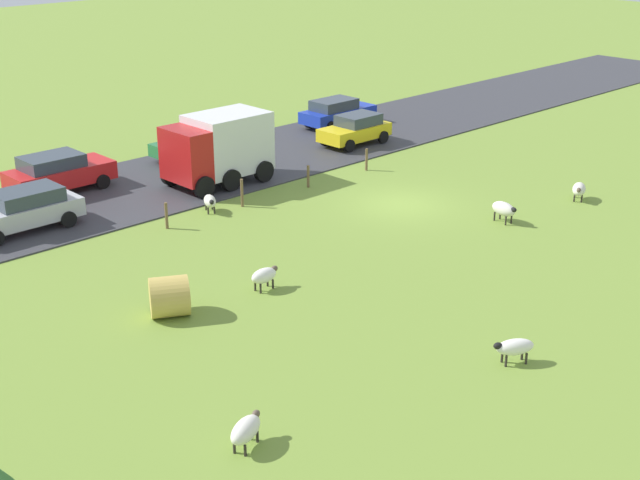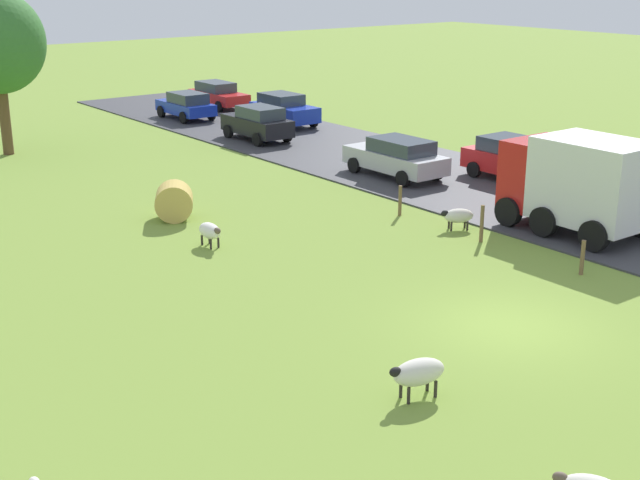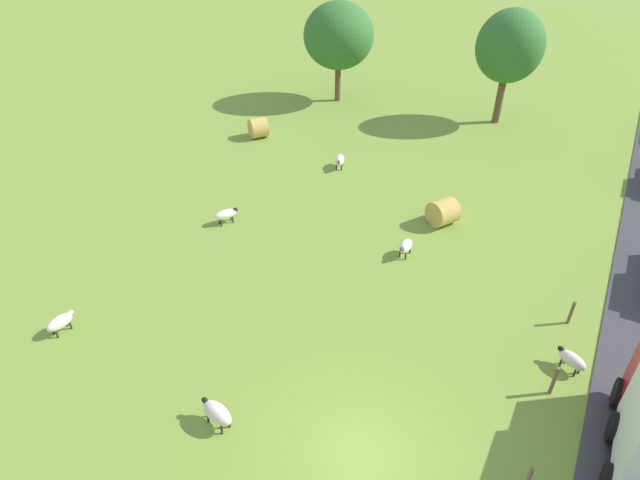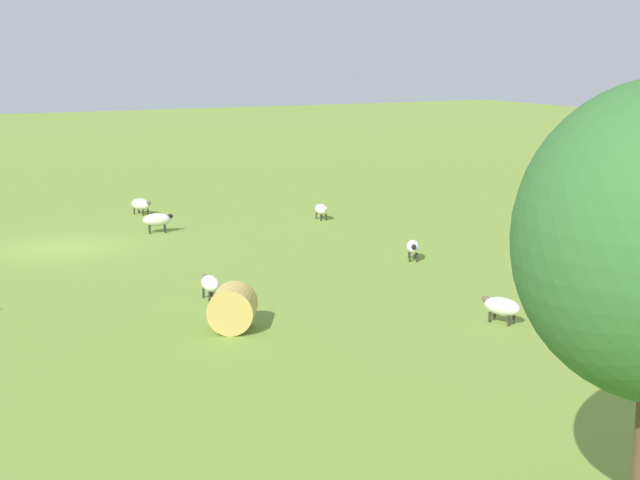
{
  "view_description": "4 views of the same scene",
  "coord_description": "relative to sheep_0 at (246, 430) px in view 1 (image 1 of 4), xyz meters",
  "views": [
    {
      "loc": [
        -22.87,
        26.72,
        12.08
      ],
      "look_at": [
        -2.37,
        7.01,
        0.96
      ],
      "focal_mm": 49.22,
      "sensor_mm": 36.0,
      "label": 1
    },
    {
      "loc": [
        -15.45,
        -12.71,
        8.43
      ],
      "look_at": [
        -1.57,
        5.47,
        1.1
      ],
      "focal_mm": 48.91,
      "sensor_mm": 36.0,
      "label": 2
    },
    {
      "loc": [
        3.49,
        -8.65,
        14.06
      ],
      "look_at": [
        -5.75,
        7.7,
        0.99
      ],
      "focal_mm": 29.75,
      "sensor_mm": 36.0,
      "label": 3
    },
    {
      "loc": [
        6.93,
        36.23,
        7.65
      ],
      "look_at": [
        -7.39,
        7.77,
        1.07
      ],
      "focal_mm": 52.2,
      "sensor_mm": 36.0,
      "label": 4
    }
  ],
  "objects": [
    {
      "name": "car_3",
      "position": [
        20.67,
        -13.74,
        0.36
      ],
      "size": [
        2.12,
        4.45,
        1.49
      ],
      "color": "#237238",
      "rests_on": "road_strip"
    },
    {
      "name": "fence_post_2",
      "position": [
        13.52,
        -10.89,
        0.12
      ],
      "size": [
        0.12,
        0.12,
        1.2
      ],
      "primitive_type": "cylinder",
      "color": "brown",
      "rests_on": "ground_plane"
    },
    {
      "name": "fence_post_1",
      "position": [
        13.52,
        -14.68,
        0.02
      ],
      "size": [
        0.12,
        0.12,
        1.01
      ],
      "primitive_type": "cylinder",
      "color": "brown",
      "rests_on": "ground_plane"
    },
    {
      "name": "sheep_1",
      "position": [
        4.82,
        -17.18,
        0.08
      ],
      "size": [
        1.31,
        0.76,
        0.84
      ],
      "color": "silver",
      "rests_on": "ground_plane"
    },
    {
      "name": "car_8",
      "position": [
        20.56,
        -6.31,
        0.44
      ],
      "size": [
        2.21,
        4.54,
        1.67
      ],
      "color": "red",
      "rests_on": "road_strip"
    },
    {
      "name": "sheep_0",
      "position": [
        0.0,
        0.0,
        0.0
      ],
      "size": [
        0.9,
        1.26,
        0.74
      ],
      "color": "silver",
      "rests_on": "ground_plane"
    },
    {
      "name": "sheep_5",
      "position": [
        4.2,
        -21.79,
        0.0
      ],
      "size": [
        0.99,
        1.22,
        0.76
      ],
      "color": "silver",
      "rests_on": "ground_plane"
    },
    {
      "name": "road_strip",
      "position": [
        18.66,
        -15.87,
        -0.45
      ],
      "size": [
        8.0,
        80.0,
        0.06
      ],
      "primitive_type": "cube",
      "color": "#38383D",
      "rests_on": "ground_plane"
    },
    {
      "name": "fence_post_3",
      "position": [
        13.52,
        -7.1,
        0.05
      ],
      "size": [
        0.12,
        0.12,
        1.07
      ],
      "primitive_type": "cylinder",
      "color": "brown",
      "rests_on": "ground_plane"
    },
    {
      "name": "car_0",
      "position": [
        17.11,
        -2.94,
        0.41
      ],
      "size": [
        2.04,
        4.57,
        1.59
      ],
      "color": "#B7B7BC",
      "rests_on": "road_strip"
    },
    {
      "name": "sheep_6",
      "position": [
        13.9,
        -9.5,
        -0.02
      ],
      "size": [
        1.13,
        0.88,
        0.71
      ],
      "color": "silver",
      "rests_on": "ground_plane"
    },
    {
      "name": "car_1",
      "position": [
        20.52,
        -23.46,
        0.38
      ],
      "size": [
        2.01,
        4.5,
        1.53
      ],
      "color": "#1933B2",
      "rests_on": "road_strip"
    },
    {
      "name": "ground_plane",
      "position": [
        9.08,
        -15.87,
        -0.48
      ],
      "size": [
        160.0,
        160.0,
        0.0
      ],
      "primitive_type": "plane",
      "color": "olive"
    },
    {
      "name": "hay_bale_1",
      "position": [
        7.07,
        -2.77,
        0.15
      ],
      "size": [
        1.69,
        1.66,
        1.27
      ],
      "primitive_type": "cylinder",
      "rotation": [
        1.57,
        0.0,
        2.62
      ],
      "color": "tan",
      "rests_on": "ground_plane"
    },
    {
      "name": "fence_post_0",
      "position": [
        13.52,
        -18.46,
        0.04
      ],
      "size": [
        0.12,
        0.12,
        1.05
      ],
      "primitive_type": "cylinder",
      "color": "brown",
      "rests_on": "ground_plane"
    },
    {
      "name": "sheep_2",
      "position": [
        -2.04,
        -7.91,
        0.02
      ],
      "size": [
        0.95,
        1.21,
        0.73
      ],
      "color": "white",
      "rests_on": "ground_plane"
    },
    {
      "name": "sheep_4",
      "position": [
        6.5,
        -6.11,
        0.02
      ],
      "size": [
        0.5,
        1.08,
        0.75
      ],
      "color": "white",
      "rests_on": "ground_plane"
    },
    {
      "name": "truck_0",
      "position": [
        16.62,
        -12.1,
        1.26
      ],
      "size": [
        2.74,
        4.65,
        3.1
      ],
      "color": "#B21919",
      "rests_on": "road_strip"
    },
    {
      "name": "car_4",
      "position": [
        17.06,
        -21.38,
        0.38
      ],
      "size": [
        1.97,
        3.9,
        1.54
      ],
      "color": "yellow",
      "rests_on": "road_strip"
    }
  ]
}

